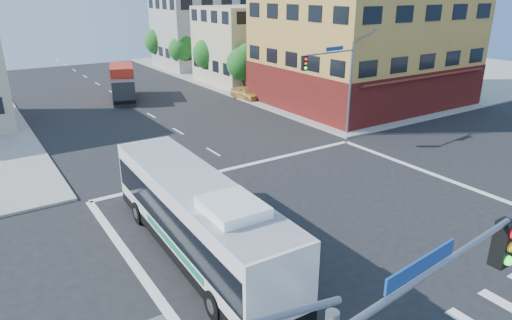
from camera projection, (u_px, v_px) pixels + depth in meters
ground at (340, 226)px, 22.18m from camera, size 120.00×120.00×0.00m
sidewalk_ne at (352, 67)px, 67.54m from camera, size 50.00×50.00×0.15m
corner_building_ne at (364, 43)px, 44.86m from camera, size 18.10×15.44×14.00m
building_east_near at (253, 44)px, 55.94m from camera, size 12.06×10.06×9.00m
building_east_far at (201, 32)px, 66.74m from camera, size 12.06×10.06×10.00m
signal_mast_ne at (336, 74)px, 33.42m from camera, size 7.91×1.13×8.07m
street_tree_a at (244, 61)px, 48.91m from camera, size 3.60×3.60×5.53m
street_tree_b at (209, 52)px, 55.12m from camera, size 3.80×3.80×5.79m
street_tree_c at (182, 48)px, 61.49m from camera, size 3.40×3.40×5.29m
street_tree_d at (159, 40)px, 67.62m from camera, size 4.00×4.00×6.03m
transit_bus at (197, 216)px, 19.21m from camera, size 3.13×12.94×3.81m
box_truck at (123, 84)px, 47.39m from camera, size 4.25×7.87×3.41m
parked_car at (245, 93)px, 47.69m from camera, size 1.89×4.06×1.34m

